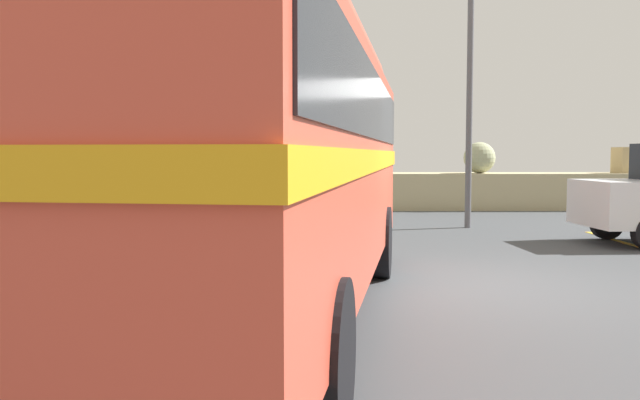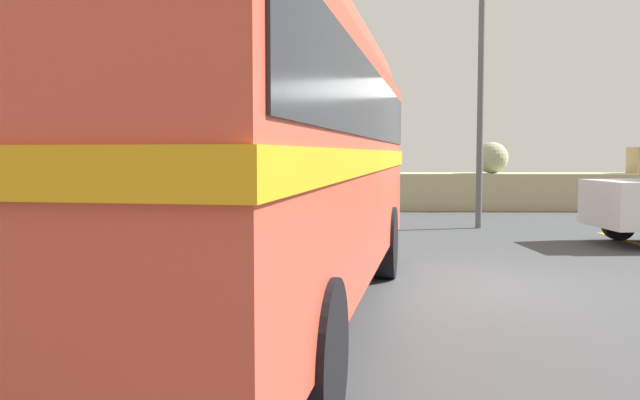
% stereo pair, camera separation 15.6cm
% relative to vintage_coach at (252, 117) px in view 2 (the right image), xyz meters
% --- Properties ---
extents(ground, '(32.00, 26.00, 0.02)m').
position_rel_vintage_coach_xyz_m(ground, '(2.52, 1.87, -2.04)').
color(ground, '#3F4246').
extents(breakwater, '(31.36, 1.99, 2.44)m').
position_rel_vintage_coach_xyz_m(breakwater, '(2.41, 13.66, -1.40)').
color(breakwater, tan).
rests_on(breakwater, ground).
extents(vintage_coach, '(3.76, 8.86, 3.70)m').
position_rel_vintage_coach_xyz_m(vintage_coach, '(0.00, 0.00, 0.00)').
color(vintage_coach, black).
rests_on(vintage_coach, ground).
extents(lamp_post, '(0.44, 1.04, 5.60)m').
position_rel_vintage_coach_xyz_m(lamp_post, '(4.08, 8.59, 1.15)').
color(lamp_post, '#5B5B60').
rests_on(lamp_post, ground).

